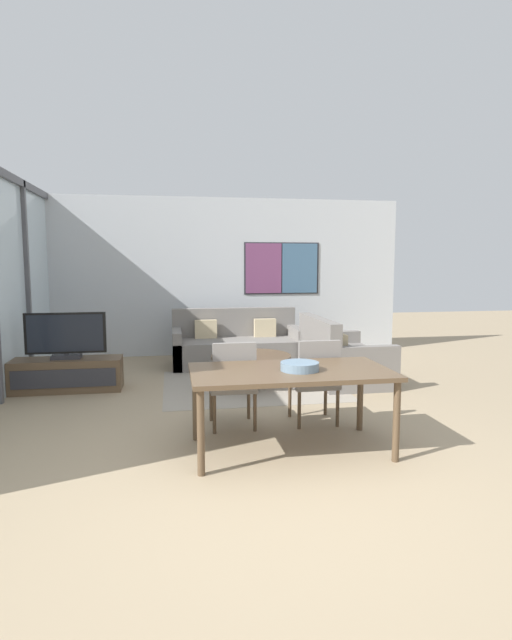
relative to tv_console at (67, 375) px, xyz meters
name	(u,v)px	position (x,y,z in m)	size (l,w,h in m)	color
ground_plane	(290,491)	(2.17, -3.28, -0.21)	(24.00, 24.00, 0.00)	#9E896B
wall_back	(219,276)	(2.22, 2.30, 1.19)	(6.75, 0.09, 2.80)	silver
area_rug	(251,385)	(2.39, -0.13, -0.21)	(2.34, 2.05, 0.01)	gray
tv_console	(67,375)	(0.00, 0.00, 0.00)	(1.37, 0.47, 0.42)	brown
television	(66,336)	(0.00, 0.00, 0.50)	(1.00, 0.20, 0.60)	#2D2D33
sofa_main	(237,347)	(2.39, 1.34, 0.07)	(2.08, 0.94, 0.89)	slate
sofa_side	(339,361)	(3.67, -0.05, 0.07)	(0.94, 1.52, 0.89)	slate
coffee_table	(251,363)	(2.39, -0.13, 0.10)	(1.08, 1.08, 0.42)	brown
dining_table	(290,377)	(2.36, -2.50, 0.45)	(1.74, 0.92, 0.73)	brown
dining_chair_left	(233,380)	(1.94, -1.84, 0.28)	(0.46, 0.46, 0.89)	gray
dining_chair_centre	(316,377)	(2.78, -1.85, 0.28)	(0.46, 0.46, 0.89)	gray
fruit_bowl	(300,366)	(2.43, -2.54, 0.56)	(0.33, 0.33, 0.07)	slate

